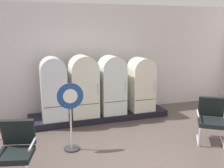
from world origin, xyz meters
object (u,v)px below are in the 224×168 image
at_px(armchair_right, 211,118).
at_px(refrigerator_3, 141,83).
at_px(refrigerator_0, 53,86).
at_px(refrigerator_2, 112,83).
at_px(refrigerator_1, 83,84).
at_px(sign_stand, 71,116).
at_px(armchair_left, 16,148).

bearing_deg(armchair_right, refrigerator_3, 108.83).
height_order(refrigerator_0, refrigerator_2, refrigerator_0).
height_order(refrigerator_0, refrigerator_3, refrigerator_0).
height_order(refrigerator_1, sign_stand, refrigerator_1).
distance_m(refrigerator_0, sign_stand, 1.57).
xyz_separation_m(refrigerator_1, armchair_right, (2.29, -2.07, -0.46)).
relative_size(armchair_right, sign_stand, 0.69).
bearing_deg(armchair_left, refrigerator_2, 43.12).
bearing_deg(armchair_right, sign_stand, 169.30).
distance_m(refrigerator_2, armchair_right, 2.59).
height_order(armchair_left, sign_stand, sign_stand).
xyz_separation_m(refrigerator_2, sign_stand, (-1.35, -1.49, -0.27)).
xyz_separation_m(refrigerator_2, armchair_left, (-2.35, -2.20, -0.44)).
xyz_separation_m(armchair_left, sign_stand, (1.00, 0.71, 0.17)).
height_order(refrigerator_2, refrigerator_3, refrigerator_2).
relative_size(refrigerator_0, refrigerator_2, 1.01).
bearing_deg(armchair_left, refrigerator_3, 34.54).
bearing_deg(refrigerator_1, refrigerator_2, -2.27).
xyz_separation_m(refrigerator_0, armchair_left, (-0.84, -2.24, -0.45)).
relative_size(refrigerator_1, armchair_right, 1.65).
bearing_deg(sign_stand, refrigerator_0, 95.90).
bearing_deg(sign_stand, refrigerator_1, 68.71).
distance_m(armchair_left, sign_stand, 1.24).
distance_m(refrigerator_0, refrigerator_1, 0.75).
bearing_deg(armchair_left, refrigerator_0, 69.47).
bearing_deg(refrigerator_2, armchair_right, -53.03).
bearing_deg(sign_stand, armchair_left, -144.69).
distance_m(refrigerator_3, armchair_left, 3.89).
relative_size(refrigerator_3, armchair_right, 1.53).
bearing_deg(armchair_right, armchair_left, -177.62).
xyz_separation_m(refrigerator_3, armchair_right, (0.69, -2.03, -0.40)).
relative_size(refrigerator_0, armchair_left, 1.63).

